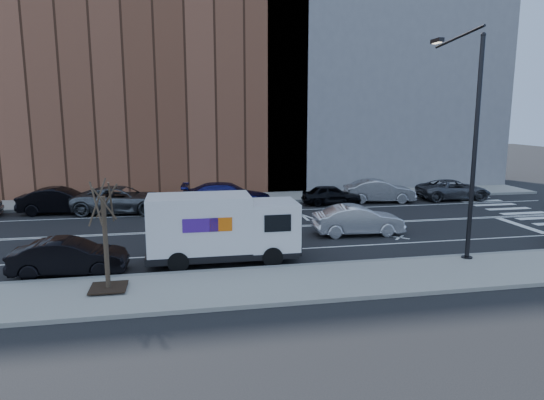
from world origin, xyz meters
name	(u,v)px	position (x,y,z in m)	size (l,w,h in m)	color
ground	(267,228)	(0.00, 0.00, 0.00)	(120.00, 120.00, 0.00)	black
sidewalk_near	(312,282)	(0.00, -8.80, 0.07)	(44.00, 3.60, 0.15)	gray
sidewalk_far	(245,198)	(0.00, 8.80, 0.07)	(44.00, 3.60, 0.15)	gray
curb_near	(300,266)	(0.00, -7.00, 0.08)	(44.00, 0.25, 0.17)	gray
curb_far	(248,202)	(0.00, 7.00, 0.08)	(44.00, 0.25, 0.17)	gray
crosswalk	(531,216)	(16.00, 0.00, 0.00)	(3.00, 14.00, 0.01)	white
road_markings	(267,227)	(0.00, 0.00, 0.00)	(40.00, 8.60, 0.01)	white
bldg_brick	(129,47)	(-8.00, 15.60, 11.00)	(26.00, 10.00, 22.00)	brown
bldg_concrete	(373,29)	(12.00, 15.60, 13.00)	(20.00, 10.00, 26.00)	slate
streetlight	(469,137)	(7.00, -6.91, 5.08)	(0.44, 4.02, 9.34)	black
street_tree	(106,253)	(-7.00, -8.40, 1.45)	(1.20, 1.20, 3.75)	black
fedex_van	(222,227)	(-2.91, -5.60, 1.47)	(6.15, 2.24, 2.80)	black
far_parked_b	(61,201)	(-11.58, 5.95, 0.79)	(1.68, 4.80, 1.58)	black
far_parked_c	(122,200)	(-8.00, 5.52, 0.81)	(2.69, 5.83, 1.62)	#52565A
far_parked_d	(228,196)	(-1.54, 5.57, 0.83)	(2.32, 5.72, 1.66)	navy
far_parked_e	(332,195)	(5.37, 5.59, 0.66)	(1.57, 3.90, 1.33)	black
far_parked_f	(379,191)	(8.82, 5.82, 0.78)	(1.65, 4.72, 1.56)	#9D9DA2
far_parked_g	(453,190)	(14.40, 5.86, 0.70)	(2.32, 5.03, 1.40)	#45464C
driving_sedan	(358,220)	(4.20, -2.32, 0.74)	(1.56, 4.46, 1.47)	silver
near_parked_rear_a	(69,257)	(-8.69, -6.05, 0.69)	(1.46, 4.19, 1.38)	black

